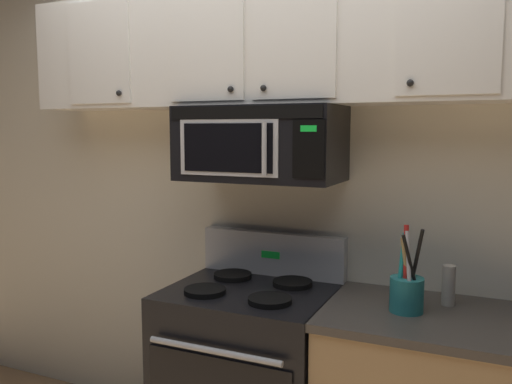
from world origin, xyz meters
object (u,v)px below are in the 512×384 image
over_range_microwave (260,144)px  pepper_mill (448,285)px  utensil_crock_teal (407,289)px  stove_range (250,377)px

over_range_microwave → pepper_mill: (0.86, 0.02, -0.59)m
over_range_microwave → utensil_crock_teal: over_range_microwave is taller
utensil_crock_teal → pepper_mill: utensil_crock_teal is taller
stove_range → over_range_microwave: (-0.00, 0.12, 1.11)m
over_range_microwave → utensil_crock_teal: (0.71, -0.13, -0.58)m
utensil_crock_teal → pepper_mill: 0.22m
stove_range → pepper_mill: (0.86, 0.14, 0.52)m
over_range_microwave → pepper_mill: 1.04m
stove_range → pepper_mill: 1.01m
stove_range → over_range_microwave: size_ratio=1.47×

